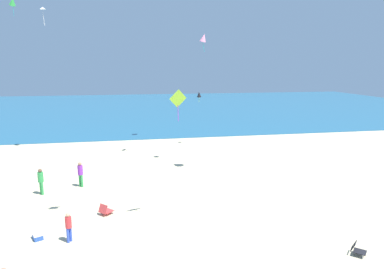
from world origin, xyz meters
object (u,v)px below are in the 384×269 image
at_px(person_5, 80,173).
at_px(kite_black, 199,94).
at_px(beach_chair_far_right, 105,210).
at_px(cooler_box, 38,236).
at_px(kite_lime, 178,99).
at_px(beach_chair_mid_beach, 357,249).
at_px(person_2, 41,180).
at_px(kite_green, 13,2).
at_px(person_3, 69,225).
at_px(kite_white, 43,8).
at_px(kite_pink, 204,38).

height_order(person_5, kite_black, kite_black).
bearing_deg(beach_chair_far_right, person_5, 66.10).
distance_m(cooler_box, kite_lime, 9.23).
distance_m(beach_chair_mid_beach, cooler_box, 14.39).
bearing_deg(cooler_box, person_2, 101.07).
distance_m(cooler_box, kite_green, 25.36).
bearing_deg(kite_black, person_3, -118.55).
height_order(person_2, person_3, person_2).
distance_m(person_3, kite_white, 21.43).
bearing_deg(person_3, person_5, -50.28).
distance_m(person_5, kite_white, 15.76).
bearing_deg(cooler_box, kite_lime, 3.57).
distance_m(person_3, kite_black, 20.98).
bearing_deg(kite_black, person_5, -134.26).
distance_m(beach_chair_far_right, kite_green, 24.49).
bearing_deg(kite_pink, beach_chair_mid_beach, -75.91).
bearing_deg(kite_lime, beach_chair_mid_beach, -31.82).
distance_m(person_2, kite_white, 16.07).
height_order(cooler_box, kite_green, kite_green).
xyz_separation_m(beach_chair_far_right, person_2, (-4.13, 3.82, 0.69)).
bearing_deg(person_5, kite_white, -116.94).
bearing_deg(beach_chair_mid_beach, person_3, -151.67).
bearing_deg(beach_chair_far_right, person_3, -163.31).
bearing_deg(kite_pink, person_2, -158.39).
bearing_deg(kite_pink, kite_green, 148.19).
xyz_separation_m(beach_chair_mid_beach, kite_white, (-16.34, 20.74, 12.52)).
relative_size(beach_chair_mid_beach, kite_green, 0.45).
height_order(person_5, kite_white, kite_white).
height_order(beach_chair_mid_beach, kite_white, kite_white).
xyz_separation_m(beach_chair_mid_beach, person_5, (-12.74, 10.95, 0.71)).
xyz_separation_m(cooler_box, kite_white, (-2.52, 16.77, 12.65)).
bearing_deg(kite_lime, beach_chair_far_right, 155.57).
relative_size(beach_chair_mid_beach, kite_pink, 0.55).
distance_m(person_3, person_5, 7.54).
relative_size(beach_chair_far_right, person_5, 0.51).
bearing_deg(kite_lime, kite_white, 119.56).
height_order(beach_chair_mid_beach, person_3, person_3).
relative_size(kite_black, kite_pink, 0.76).
xyz_separation_m(cooler_box, person_3, (1.52, -0.54, 0.68)).
bearing_deg(cooler_box, person_3, -19.72).
xyz_separation_m(beach_chair_mid_beach, kite_green, (-19.76, 24.45, 13.59)).
xyz_separation_m(person_3, kite_lime, (5.24, 0.97, 5.59)).
xyz_separation_m(beach_chair_far_right, kite_black, (8.37, 15.34, 4.89)).
xyz_separation_m(person_5, kite_lime, (5.67, -6.56, 5.43)).
xyz_separation_m(beach_chair_far_right, cooler_box, (-2.96, -2.15, -0.14)).
height_order(beach_chair_far_right, kite_lime, kite_lime).
height_order(person_3, kite_pink, kite_pink).
bearing_deg(kite_pink, kite_white, 153.65).
xyz_separation_m(beach_chair_mid_beach, kite_black, (-2.50, 21.45, 4.90)).
xyz_separation_m(beach_chair_far_right, kite_lime, (3.80, -1.73, 6.13)).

